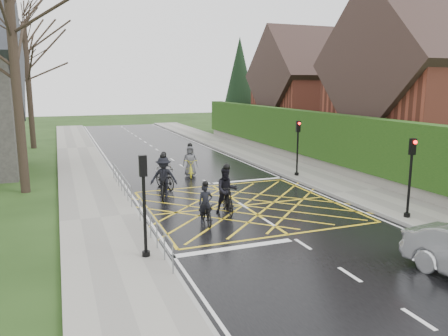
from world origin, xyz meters
TOP-DOWN VIEW (x-y plane):
  - ground at (0.00, 0.00)m, footprint 120.00×120.00m
  - road at (0.00, 0.00)m, footprint 9.00×80.00m
  - sidewalk_right at (6.00, 0.00)m, footprint 3.00×80.00m
  - sidewalk_left at (-6.00, 0.00)m, footprint 3.00×80.00m
  - stone_wall at (7.75, 6.00)m, footprint 0.50×38.00m
  - hedge at (7.75, 6.00)m, footprint 0.90×38.00m
  - house_near at (14.75, 4.00)m, footprint 11.80×9.80m
  - house_far at (14.75, 18.00)m, footprint 9.80×8.80m
  - conifer at (10.75, 26.00)m, footprint 4.60×4.60m
  - tree_near at (-9.00, 6.00)m, footprint 9.24×9.24m
  - tree_mid at (-10.00, 14.00)m, footprint 10.08×10.08m
  - tree_far at (-9.30, 22.00)m, footprint 8.40×8.40m
  - railing_south at (-4.65, -3.50)m, footprint 0.05×5.04m
  - railing_north at (-4.65, 4.00)m, footprint 0.05×6.04m
  - traffic_light_ne at (5.10, 4.20)m, footprint 0.24×0.31m
  - traffic_light_se at (5.10, -4.20)m, footprint 0.24×0.31m
  - traffic_light_sw at (-5.10, -4.50)m, footprint 0.24×0.31m
  - cyclist_rear at (-2.27, -1.72)m, footprint 0.76×1.73m
  - cyclist_back at (-1.03, -0.73)m, footprint 1.02×2.11m
  - cyclist_mid at (-2.88, 2.61)m, footprint 1.39×2.27m
  - cyclist_front at (-2.46, 4.32)m, footprint 1.09×1.96m
  - cyclist_lead at (-0.40, 6.66)m, footprint 1.15×2.10m

SIDE VIEW (x-z plane):
  - ground at x=0.00m, z-range 0.00..0.00m
  - road at x=0.00m, z-range 0.00..0.01m
  - sidewalk_right at x=6.00m, z-range 0.00..0.15m
  - sidewalk_left at x=-6.00m, z-range 0.00..0.15m
  - stone_wall at x=7.75m, z-range 0.00..0.70m
  - cyclist_rear at x=-2.27m, z-range -0.29..1.35m
  - cyclist_lead at x=-0.40m, z-range -0.30..1.63m
  - cyclist_front at x=-2.46m, z-range -0.25..1.64m
  - cyclist_mid at x=-2.88m, z-range -0.28..1.81m
  - cyclist_back at x=-1.03m, z-range -0.25..1.80m
  - railing_south at x=-4.65m, z-range 0.27..1.29m
  - railing_north at x=-4.65m, z-range 0.27..1.30m
  - traffic_light_ne at x=5.10m, z-range 0.06..3.27m
  - traffic_light_se at x=5.10m, z-range 0.06..3.27m
  - traffic_light_sw at x=-5.10m, z-range 0.06..3.27m
  - hedge at x=7.75m, z-range 0.70..3.50m
  - house_far at x=14.75m, z-range -0.79..9.51m
  - house_near at x=14.75m, z-range -0.92..10.38m
  - conifer at x=10.75m, z-range -0.01..9.99m
  - tree_far at x=-9.30m, z-range 1.99..12.39m
  - tree_near at x=-9.00m, z-range 2.19..13.63m
  - tree_mid at x=-10.00m, z-range 2.39..14.87m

